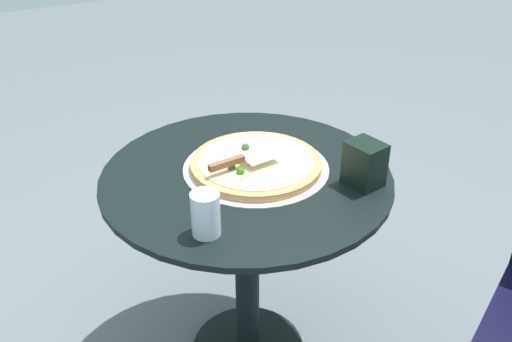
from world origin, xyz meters
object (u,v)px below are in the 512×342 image
pizza_server (242,159)px  napkin_dispenser (365,164)px  patio_table (247,224)px  pizza_on_tray (256,164)px  drinking_cup (206,214)px

pizza_server → napkin_dispenser: size_ratio=1.72×
patio_table → pizza_server: pizza_server is taller
patio_table → pizza_on_tray: pizza_on_tray is taller
pizza_server → napkin_dispenser: 0.33m
pizza_on_tray → napkin_dispenser: napkin_dispenser is taller
patio_table → drinking_cup: drinking_cup is taller
pizza_on_tray → napkin_dispenser: bearing=-134.3°
pizza_on_tray → drinking_cup: bearing=130.9°
napkin_dispenser → pizza_on_tray: bearing=-144.6°
pizza_server → napkin_dispenser: bearing=-126.1°
patio_table → pizza_server: 0.23m
patio_table → drinking_cup: bearing=133.8°
pizza_on_tray → drinking_cup: size_ratio=3.74×
pizza_on_tray → napkin_dispenser: size_ratio=3.36×
patio_table → drinking_cup: 0.38m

